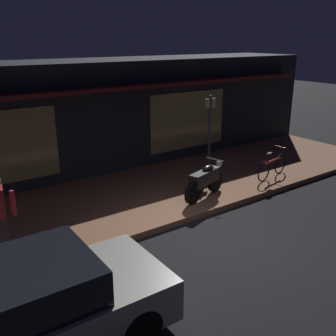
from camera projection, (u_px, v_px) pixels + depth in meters
ground_plane at (213, 241)px, 8.61m from camera, size 60.00×60.00×0.00m
sidewalk_slab at (142, 195)px, 10.91m from camera, size 18.00×4.00×0.15m
storefront_building at (87, 116)px, 12.97m from camera, size 18.00×3.30×3.60m
motorcycle at (205, 180)px, 10.43m from camera, size 1.66×0.72×0.97m
bicycle_parked at (272, 167)px, 11.95m from camera, size 1.64×0.47×0.91m
person_photographer at (0, 214)px, 7.52m from camera, size 0.62×0.41×1.67m
sign_post at (210, 127)px, 12.60m from camera, size 0.44×0.09×2.40m
parked_car_near at (23, 313)px, 5.31m from camera, size 4.12×1.82×1.42m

